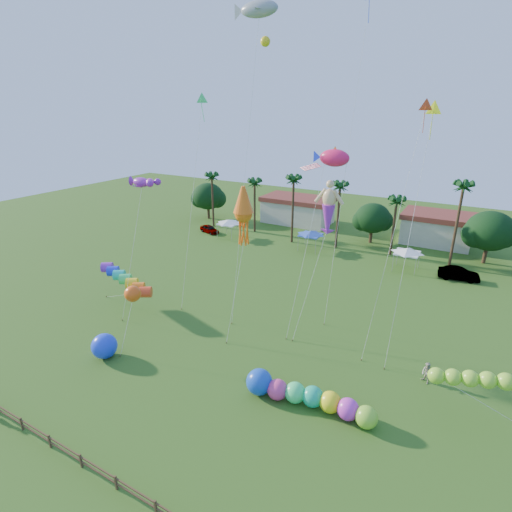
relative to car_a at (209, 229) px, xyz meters
The scene contains 22 objects.
ground 43.88m from the car_a, 56.27° to the right, with size 160.00×160.00×0.00m, color #285116.
tree_line 29.14m from the car_a, 15.05° to the left, with size 69.46×8.91×11.00m.
buildings_row 25.23m from the car_a, 32.43° to the left, with size 35.00×7.00×4.00m.
tent_row 18.48m from the car_a, ahead, with size 31.00×4.00×0.60m.
fence 48.97m from the car_a, 60.17° to the right, with size 36.12×0.12×1.00m.
car_a is the anchor object (origin of this frame).
car_b 38.77m from the car_a, ahead, with size 1.67×4.78×1.57m, color #4C4C54.
spectator_b 45.01m from the car_a, 31.85° to the right, with size 0.87×0.67×1.78m, color #AEA991.
caterpillar_inflatable 43.68m from the car_a, 44.98° to the right, with size 9.84×2.68×2.00m.
blue_ball 36.51m from the car_a, 68.26° to the right, with size 2.19×2.19×2.19m, color #1B3DFB.
rainbow_tube 28.75m from the car_a, 70.11° to the right, with size 9.49×4.06×3.47m.
green_worm 47.48m from the car_a, 34.71° to the right, with size 10.16×1.74×3.77m.
orange_ball_kite 34.91m from the car_a, 64.66° to the right, with size 1.75×2.91×6.00m.
merman_kite 35.40m from the car_a, 34.65° to the right, with size 2.25×5.27×13.93m.
fish_kite 36.51m from the car_a, 33.35° to the right, with size 4.31×6.69×17.03m.
shark_kite 38.82m from the car_a, 42.62° to the right, with size 5.03×6.51×29.13m.
squid_kite 33.36m from the car_a, 47.66° to the right, with size 2.16×4.76×14.03m.
lobster_kite 30.42m from the car_a, 66.47° to the right, with size 3.41×4.56×14.30m.
delta_kite_red 44.56m from the car_a, 29.86° to the right, with size 2.45×3.87×21.05m.
delta_kite_yellow 44.42m from the car_a, 28.16° to the right, with size 1.37×5.11×20.92m.
delta_kite_green 31.55m from the car_a, 53.81° to the right, with size 1.39×4.82×21.70m.
delta_kite_blue 43.03m from the car_a, 29.31° to the right, with size 1.50×3.52×29.38m.
Camera 1 is at (15.13, -16.44, 20.54)m, focal length 28.00 mm.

